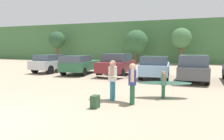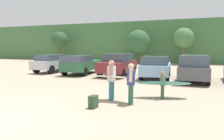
% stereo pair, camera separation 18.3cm
% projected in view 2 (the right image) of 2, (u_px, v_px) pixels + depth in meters
% --- Properties ---
extents(hillside_ridge, '(108.00, 12.00, 5.66)m').
position_uv_depth(hillside_ridge, '(168.00, 42.00, 34.99)').
color(hillside_ridge, '#427042').
rests_on(hillside_ridge, ground_plane).
extents(tree_left, '(2.44, 2.44, 4.41)m').
position_uv_depth(tree_left, '(59.00, 40.00, 33.13)').
color(tree_left, brown).
rests_on(tree_left, ground_plane).
extents(tree_far_right, '(3.01, 3.01, 4.29)m').
position_uv_depth(tree_far_right, '(138.00, 42.00, 28.42)').
color(tree_far_right, brown).
rests_on(tree_far_right, ground_plane).
extents(tree_center_right, '(2.44, 2.44, 4.41)m').
position_uv_depth(tree_center_right, '(183.00, 39.00, 26.70)').
color(tree_center_right, brown).
rests_on(tree_center_right, ground_plane).
extents(parked_car_silver, '(1.96, 4.29, 1.49)m').
position_uv_depth(parked_car_silver, '(54.00, 63.00, 19.05)').
color(parked_car_silver, silver).
rests_on(parked_car_silver, ground_plane).
extents(parked_car_forest_green, '(2.27, 4.37, 1.48)m').
position_uv_depth(parked_car_forest_green, '(81.00, 64.00, 17.59)').
color(parked_car_forest_green, '#2D6642').
rests_on(parked_car_forest_green, ground_plane).
extents(parked_car_maroon, '(1.98, 4.21, 1.64)m').
position_uv_depth(parked_car_maroon, '(118.00, 64.00, 16.69)').
color(parked_car_maroon, maroon).
rests_on(parked_car_maroon, ground_plane).
extents(parked_car_sky_blue, '(2.32, 4.31, 1.53)m').
position_uv_depth(parked_car_sky_blue, '(156.00, 67.00, 15.28)').
color(parked_car_sky_blue, '#84ADD1').
rests_on(parked_car_sky_blue, ground_plane).
extents(parked_car_dark_gray, '(1.92, 4.48, 1.65)m').
position_uv_depth(parked_car_dark_gray, '(194.00, 68.00, 13.86)').
color(parked_car_dark_gray, '#4C4F54').
rests_on(parked_car_dark_gray, ground_plane).
extents(person_adult, '(0.38, 0.67, 1.62)m').
position_uv_depth(person_adult, '(112.00, 78.00, 9.02)').
color(person_adult, teal).
rests_on(person_adult, ground_plane).
extents(person_child, '(0.27, 0.49, 1.15)m').
position_uv_depth(person_child, '(163.00, 83.00, 9.27)').
color(person_child, '#26593F').
rests_on(person_child, ground_plane).
extents(person_companion, '(0.37, 0.73, 1.54)m').
position_uv_depth(person_companion, '(131.00, 81.00, 8.35)').
color(person_companion, '#26593F').
rests_on(person_companion, ground_plane).
extents(surfboard_cream, '(1.77, 0.55, 0.17)m').
position_uv_depth(surfboard_cream, '(113.00, 77.00, 8.90)').
color(surfboard_cream, beige).
extents(surfboard_teal, '(2.35, 1.26, 0.31)m').
position_uv_depth(surfboard_teal, '(164.00, 83.00, 9.39)').
color(surfboard_teal, teal).
extents(backpack_dropped, '(0.24, 0.34, 0.45)m').
position_uv_depth(backpack_dropped, '(93.00, 102.00, 7.87)').
color(backpack_dropped, '#2D4C33').
rests_on(backpack_dropped, ground_plane).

